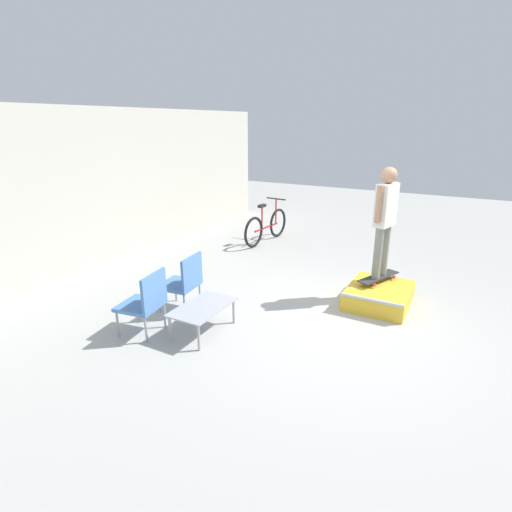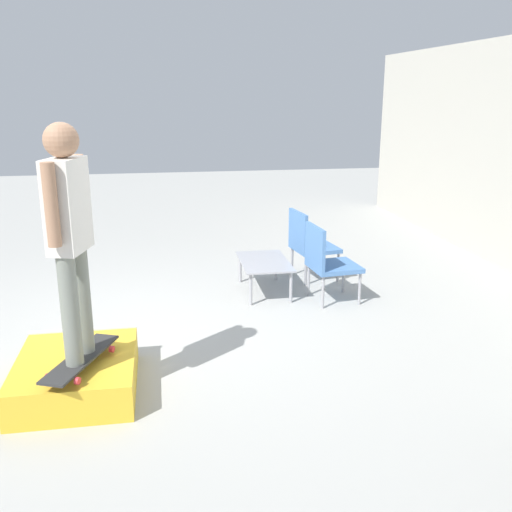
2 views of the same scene
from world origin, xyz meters
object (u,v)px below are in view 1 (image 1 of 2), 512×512
Objects in this scene: skate_ramp_box at (379,295)px; person_skater at (385,214)px; patio_chair_right at (184,280)px; skateboard_on_ramp at (378,277)px; coffee_table at (203,309)px; bicycle at (266,226)px; patio_chair_left at (146,300)px.

skate_ramp_box is 1.27m from person_skater.
patio_chair_right is at bearing 122.97° from skate_ramp_box.
skateboard_on_ramp is (0.21, 0.07, 0.22)m from skate_ramp_box.
coffee_table is 4.42m from bicycle.
skateboard_on_ramp is at bearing -164.92° from person_skater.
patio_chair_left is 1.00× the size of patio_chair_right.
patio_chair_right reaches higher than skateboard_on_ramp.
patio_chair_left is 0.80m from patio_chair_right.
skate_ramp_box is 1.27× the size of patio_chair_right.
skate_ramp_box is 3.03m from patio_chair_right.
person_skater is at bearing -117.98° from bicycle.
coffee_table is at bearing 163.57° from skateboard_on_ramp.
skateboard_on_ramp reaches higher than skate_ramp_box.
person_skater is 3.20m from patio_chair_right.
patio_chair_right reaches higher than coffee_table.
bicycle is (4.64, 0.60, -0.11)m from patio_chair_left.
skate_ramp_box is at bearing 125.17° from patio_chair_left.
skateboard_on_ramp is 3.07m from patio_chair_right.
bicycle is at bearing 72.01° from person_skater.
skate_ramp_box is 1.21× the size of coffee_table.
person_skater is 3.78m from bicycle.
person_skater is 1.95× the size of patio_chair_left.
person_skater is at bearing 128.35° from patio_chair_left.
skateboard_on_ramp is at bearing 128.35° from patio_chair_left.
patio_chair_right is (-1.64, 2.53, 0.34)m from skate_ramp_box.
coffee_table is 1.05× the size of patio_chair_right.
patio_chair_right is (0.41, 0.64, 0.14)m from coffee_table.
skate_ramp_box is at bearing -119.95° from bicycle.
coffee_table is 1.05× the size of patio_chair_left.
skate_ramp_box is at bearing 116.92° from patio_chair_right.
bicycle reaches higher than patio_chair_left.
person_skater reaches higher than patio_chair_right.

